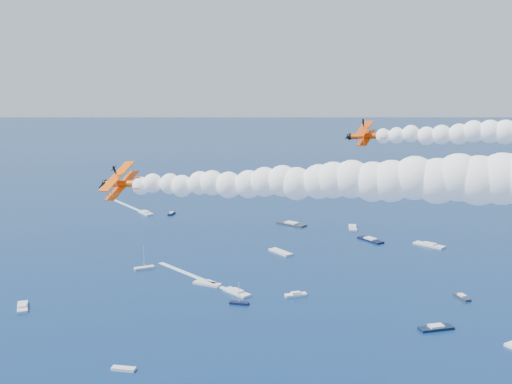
% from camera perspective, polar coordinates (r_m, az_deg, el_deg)
% --- Properties ---
extents(biplane_lead, '(8.87, 10.50, 7.91)m').
position_cam_1_polar(biplane_lead, '(115.87, 10.43, 5.18)').
color(biplane_lead, '#D53E04').
extents(biplane_trail, '(8.40, 10.44, 8.73)m').
position_cam_1_polar(biplane_trail, '(97.64, -12.36, 0.77)').
color(biplane_trail, '#FF5405').
extents(smoke_trail_trail, '(64.45, 15.70, 11.61)m').
position_cam_1_polar(smoke_trail_trail, '(83.45, 5.71, 0.97)').
color(smoke_trail_trail, white).
extents(spectator_boats, '(242.20, 156.54, 0.70)m').
position_cam_1_polar(spectator_boats, '(215.82, 9.59, -7.34)').
color(spectator_boats, silver).
rests_on(spectator_boats, ground).
extents(boat_wakes, '(112.99, 116.94, 0.04)m').
position_cam_1_polar(boat_wakes, '(268.91, -9.76, -3.77)').
color(boat_wakes, white).
rests_on(boat_wakes, ground).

